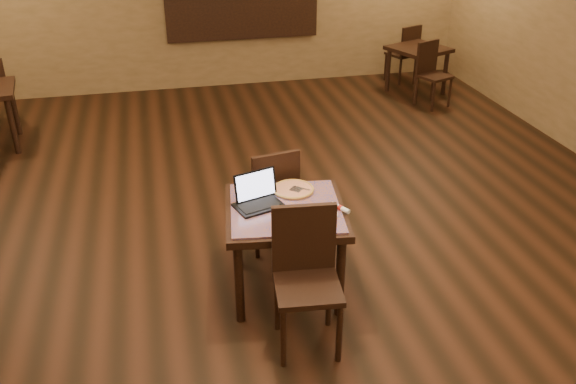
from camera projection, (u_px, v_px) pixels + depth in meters
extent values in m
plane|color=black|center=(280.00, 256.00, 5.46)|extent=(10.00, 10.00, 0.00)
cylinder|color=black|center=(239.00, 282.00, 4.52)|extent=(0.07, 0.07, 0.71)
cylinder|color=black|center=(237.00, 229.00, 5.19)|extent=(0.07, 0.07, 0.71)
cylinder|color=black|center=(340.00, 276.00, 4.58)|extent=(0.07, 0.07, 0.71)
cylinder|color=black|center=(325.00, 225.00, 5.25)|extent=(0.07, 0.07, 0.71)
cube|color=black|center=(285.00, 212.00, 4.71)|extent=(1.03, 1.03, 0.06)
cube|color=#1A30A9|center=(285.00, 208.00, 4.70)|extent=(0.94, 0.94, 0.02)
cylinder|color=black|center=(283.00, 338.00, 4.14)|extent=(0.04, 0.04, 0.49)
cylinder|color=black|center=(277.00, 303.00, 4.48)|extent=(0.04, 0.04, 0.49)
cylinder|color=black|center=(339.00, 333.00, 4.19)|extent=(0.04, 0.04, 0.49)
cylinder|color=black|center=(329.00, 299.00, 4.53)|extent=(0.04, 0.04, 0.49)
cube|color=black|center=(308.00, 287.00, 4.21)|extent=(0.50, 0.50, 0.04)
cube|color=black|center=(304.00, 237.00, 4.26)|extent=(0.45, 0.09, 0.52)
cylinder|color=black|center=(279.00, 208.00, 5.76)|extent=(0.04, 0.04, 0.46)
cylinder|color=black|center=(295.00, 227.00, 5.46)|extent=(0.04, 0.04, 0.46)
cylinder|color=black|center=(243.00, 216.00, 5.63)|extent=(0.04, 0.04, 0.46)
cylinder|color=black|center=(257.00, 235.00, 5.33)|extent=(0.04, 0.04, 0.46)
cube|color=black|center=(268.00, 197.00, 5.43)|extent=(0.50, 0.50, 0.04)
cube|color=black|center=(276.00, 180.00, 5.15)|extent=(0.43, 0.12, 0.49)
cube|color=black|center=(259.00, 206.00, 4.69)|extent=(0.41, 0.34, 0.02)
cube|color=black|center=(255.00, 185.00, 4.75)|extent=(0.35, 0.16, 0.24)
cube|color=#C9D1FF|center=(256.00, 185.00, 4.74)|extent=(0.32, 0.13, 0.20)
cylinder|color=white|center=(319.00, 214.00, 4.58)|extent=(0.28, 0.28, 0.02)
cylinder|color=silver|center=(293.00, 191.00, 4.92)|extent=(0.33, 0.33, 0.01)
cylinder|color=beige|center=(293.00, 189.00, 4.92)|extent=(0.33, 0.33, 0.02)
torus|color=#B48339|center=(293.00, 189.00, 4.92)|extent=(0.34, 0.34, 0.02)
cube|color=silver|center=(296.00, 189.00, 4.90)|extent=(0.22, 0.21, 0.01)
cylinder|color=white|center=(340.00, 208.00, 4.64)|extent=(0.12, 0.17, 0.04)
cylinder|color=#AE1D15|center=(340.00, 208.00, 4.64)|extent=(0.05, 0.05, 0.04)
cylinder|color=black|center=(417.00, 80.00, 8.93)|extent=(0.07, 0.07, 0.67)
cylinder|color=black|center=(388.00, 70.00, 9.37)|extent=(0.07, 0.07, 0.67)
cylinder|color=black|center=(445.00, 73.00, 9.24)|extent=(0.07, 0.07, 0.67)
cylinder|color=black|center=(416.00, 64.00, 9.68)|extent=(0.07, 0.07, 0.67)
cube|color=black|center=(419.00, 49.00, 9.14)|extent=(0.98, 0.98, 0.06)
cylinder|color=black|center=(433.00, 97.00, 8.62)|extent=(0.04, 0.04, 0.43)
cylinder|color=black|center=(416.00, 91.00, 8.87)|extent=(0.04, 0.04, 0.43)
cylinder|color=black|center=(450.00, 93.00, 8.80)|extent=(0.04, 0.04, 0.43)
cylinder|color=black|center=(432.00, 87.00, 9.04)|extent=(0.04, 0.04, 0.43)
cube|color=black|center=(435.00, 76.00, 8.73)|extent=(0.52, 0.52, 0.04)
cube|color=black|center=(427.00, 57.00, 8.74)|extent=(0.38, 0.18, 0.45)
cylinder|color=black|center=(401.00, 64.00, 10.10)|extent=(0.04, 0.04, 0.43)
cylinder|color=black|center=(415.00, 69.00, 9.85)|extent=(0.04, 0.04, 0.43)
cylinder|color=black|center=(385.00, 67.00, 9.93)|extent=(0.04, 0.04, 0.43)
cylinder|color=black|center=(400.00, 72.00, 9.68)|extent=(0.04, 0.04, 0.43)
cube|color=black|center=(402.00, 54.00, 9.78)|extent=(0.52, 0.52, 0.04)
cube|color=black|center=(411.00, 41.00, 9.54)|extent=(0.38, 0.18, 0.45)
cylinder|color=black|center=(12.00, 126.00, 7.28)|extent=(0.07, 0.07, 0.71)
cylinder|color=black|center=(14.00, 108.00, 7.81)|extent=(0.07, 0.07, 0.71)
cylinder|color=black|center=(13.00, 106.00, 8.28)|extent=(0.04, 0.04, 0.45)
cylinder|color=black|center=(12.00, 115.00, 7.98)|extent=(0.04, 0.04, 0.45)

